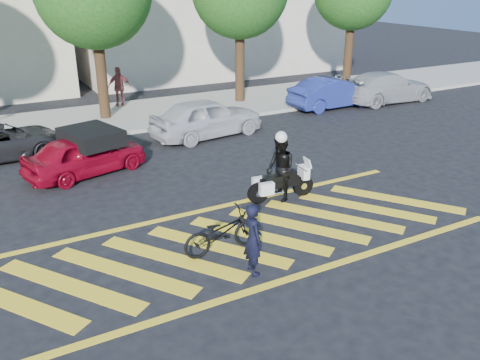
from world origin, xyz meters
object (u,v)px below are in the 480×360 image
bicycle (222,232)px  red_convertible (85,155)px  parked_mid_left (0,142)px  police_motorcycle (280,183)px  officer_moto (280,169)px  parked_mid_right (207,118)px  parked_far_right (386,87)px  officer_bike (253,239)px  parked_right (333,93)px

bicycle → red_convertible: size_ratio=0.49×
bicycle → red_convertible: 6.48m
bicycle → parked_mid_left: parked_mid_left is taller
police_motorcycle → parked_mid_left: (-6.40, 7.31, 0.12)m
officer_moto → parked_mid_left: size_ratio=0.43×
red_convertible → parked_mid_left: red_convertible is taller
red_convertible → parked_mid_right: size_ratio=0.86×
parked_far_right → police_motorcycle: bearing=124.1°
officer_bike → police_motorcycle: bearing=-35.1°
red_convertible → parked_mid_left: bearing=22.3°
bicycle → officer_moto: bearing=-56.9°
parked_right → parked_far_right: (3.01, -0.30, 0.02)m
officer_bike → parked_right: size_ratio=0.36×
police_motorcycle → red_convertible: bearing=138.8°
officer_moto → parked_far_right: officer_moto is taller
parked_right → officer_bike: bearing=134.7°
parked_mid_right → parked_far_right: 10.14m
parked_mid_right → parked_far_right: (10.09, 1.04, -0.02)m
officer_bike → police_motorcycle: size_ratio=0.79×
officer_moto → parked_right: (7.84, 7.65, -0.20)m
bicycle → officer_moto: 3.23m
bicycle → parked_far_right: parked_far_right is taller
parked_far_right → parked_mid_left: bearing=90.1°
officer_bike → red_convertible: size_ratio=0.41×
parked_far_right → red_convertible: bearing=100.7°
parked_mid_left → parked_far_right: (17.23, 0.04, 0.14)m
parked_mid_right → parked_right: bearing=-86.6°
police_motorcycle → parked_right: (7.82, 7.65, 0.23)m
parked_far_right → officer_bike: bearing=127.4°
parked_mid_right → parked_right: size_ratio=1.02×
parked_mid_right → officer_moto: bearing=165.8°
red_convertible → parked_far_right: parked_far_right is taller
bicycle → officer_bike: bearing=-171.8°
officer_bike → parked_right: officer_bike is taller
parked_mid_left → parked_mid_right: size_ratio=0.97×
police_motorcycle → officer_moto: size_ratio=1.10×
parked_mid_left → parked_far_right: size_ratio=0.85×
police_motorcycle → parked_mid_right: 6.35m
officer_bike → officer_moto: officer_moto is taller
red_convertible → parked_right: size_ratio=0.88×
officer_bike → red_convertible: 7.56m
officer_bike → parked_mid_right: officer_bike is taller
parked_right → parked_far_right: 3.02m
officer_bike → parked_mid_right: (3.25, 9.17, -0.03)m
officer_bike → bicycle: (-0.17, 1.07, -0.29)m
officer_moto → parked_mid_right: (0.76, 6.30, -0.16)m
parked_mid_left → parked_right: bearing=-89.7°
bicycle → parked_mid_right: parked_mid_right is taller
bicycle → police_motorcycle: bearing=-57.0°
red_convertible → parked_right: (12.05, 3.15, 0.07)m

